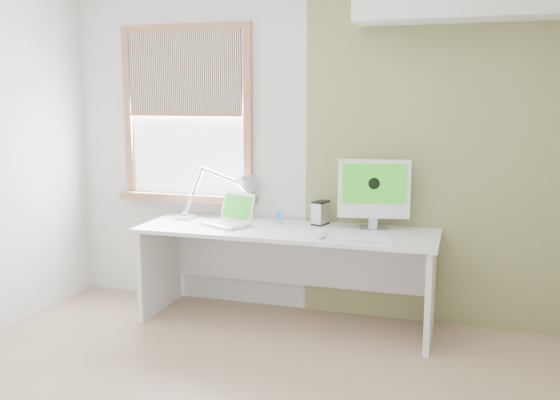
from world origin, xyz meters
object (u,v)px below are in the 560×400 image
at_px(desk_lamp, 236,192).
at_px(laptop, 231,217).
at_px(desk, 288,253).
at_px(imac, 374,190).
at_px(external_drive, 320,213).

height_order(desk_lamp, laptop, desk_lamp).
height_order(desk, desk_lamp, desk_lamp).
height_order(desk_lamp, imac, imac).
height_order(desk, laptop, laptop).
bearing_deg(desk_lamp, external_drive, 0.30).
height_order(laptop, imac, imac).
bearing_deg(imac, laptop, -171.45).
relative_size(desk_lamp, laptop, 1.81).
distance_m(desk_lamp, laptop, 0.26).
bearing_deg(external_drive, imac, -5.86).
distance_m(desk_lamp, external_drive, 0.69).
bearing_deg(desk, external_drive, 38.42).
xyz_separation_m(desk, desk_lamp, (-0.47, 0.16, 0.42)).
distance_m(desk, desk_lamp, 0.65).
distance_m(laptop, external_drive, 0.68).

